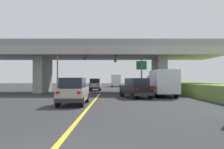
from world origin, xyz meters
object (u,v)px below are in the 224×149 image
at_px(sedan_oncoming, 96,85).
at_px(traffic_signal_nearside, 133,66).
at_px(traffic_signal_farside, 68,64).
at_px(suv_lead, 75,91).
at_px(box_truck, 163,83).
at_px(suv_crossing, 137,88).
at_px(highway_sign, 143,69).
at_px(semi_truck_distant, 117,80).

relative_size(sedan_oncoming, traffic_signal_nearside, 0.79).
distance_m(sedan_oncoming, traffic_signal_farside, 10.23).
bearing_deg(traffic_signal_farside, suv_lead, -77.25).
bearing_deg(traffic_signal_nearside, suv_lead, -112.62).
height_order(suv_lead, traffic_signal_farside, traffic_signal_farside).
bearing_deg(box_truck, traffic_signal_farside, 159.70).
relative_size(suv_crossing, sedan_oncoming, 1.11).
bearing_deg(suv_crossing, suv_lead, -144.94).
relative_size(suv_crossing, highway_sign, 1.11).
distance_m(box_truck, semi_truck_distant, 35.09).
xyz_separation_m(traffic_signal_nearside, highway_sign, (1.30, 0.77, -0.42)).
bearing_deg(traffic_signal_farside, box_truck, -20.30).
distance_m(suv_crossing, sedan_oncoming, 16.50).
bearing_deg(suv_crossing, box_truck, 17.86).
height_order(suv_lead, box_truck, box_truck).
xyz_separation_m(suv_lead, semi_truck_distant, (3.87, 43.51, 0.57)).
xyz_separation_m(box_truck, traffic_signal_nearside, (-2.95, 4.43, 2.14)).
distance_m(suv_lead, traffic_signal_nearside, 14.49).
bearing_deg(semi_truck_distant, box_truck, -82.53).
height_order(suv_lead, highway_sign, highway_sign).
distance_m(traffic_signal_nearside, traffic_signal_farside, 8.41).
height_order(traffic_signal_farside, highway_sign, traffic_signal_farside).
distance_m(box_truck, traffic_signal_farside, 12.32).
height_order(box_truck, semi_truck_distant, semi_truck_distant).
distance_m(suv_crossing, traffic_signal_farside, 10.76).
bearing_deg(highway_sign, box_truck, -72.43).
bearing_deg(suv_lead, traffic_signal_farside, 102.75).
bearing_deg(suv_crossing, traffic_signal_farside, 126.42).
height_order(suv_crossing, sedan_oncoming, same).
bearing_deg(traffic_signal_nearside, suv_crossing, -91.45).
height_order(traffic_signal_nearside, highway_sign, traffic_signal_nearside).
distance_m(sedan_oncoming, highway_sign, 10.94).
bearing_deg(sedan_oncoming, suv_lead, -90.18).
bearing_deg(suv_lead, box_truck, 45.98).
bearing_deg(semi_truck_distant, suv_lead, -95.08).
relative_size(box_truck, sedan_oncoming, 1.58).
bearing_deg(suv_lead, sedan_oncoming, 89.82).
bearing_deg(semi_truck_distant, suv_crossing, -87.75).
xyz_separation_m(suv_crossing, traffic_signal_farside, (-8.24, 6.30, 2.86)).
height_order(traffic_signal_nearside, traffic_signal_farside, traffic_signal_farside).
xyz_separation_m(box_truck, highway_sign, (-1.65, 5.20, 1.71)).
distance_m(suv_lead, box_truck, 12.14).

